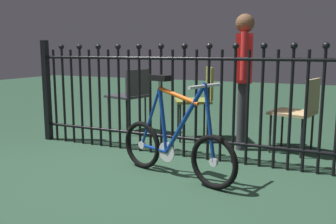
{
  "coord_description": "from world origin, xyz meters",
  "views": [
    {
      "loc": [
        1.53,
        -2.79,
        1.1
      ],
      "look_at": [
        0.14,
        0.2,
        0.55
      ],
      "focal_mm": 39.6,
      "sensor_mm": 36.0,
      "label": 1
    }
  ],
  "objects": [
    {
      "name": "ground_plane",
      "position": [
        0.0,
        0.0,
        0.0
      ],
      "size": [
        20.0,
        20.0,
        0.0
      ],
      "primitive_type": "plane",
      "color": "#25422F"
    },
    {
      "name": "iron_fence",
      "position": [
        -0.06,
        0.68,
        0.62
      ],
      "size": [
        3.53,
        0.07,
        1.22
      ],
      "color": "black",
      "rests_on": "ground"
    },
    {
      "name": "bicycle",
      "position": [
        0.27,
        0.05,
        0.3
      ],
      "size": [
        1.22,
        0.49,
        0.89
      ],
      "color": "black",
      "rests_on": "ground"
    },
    {
      "name": "chair_charcoal",
      "position": [
        -0.99,
        1.45,
        0.54
      ],
      "size": [
        0.54,
        0.53,
        0.85
      ],
      "color": "black",
      "rests_on": "ground"
    },
    {
      "name": "chair_tan",
      "position": [
        1.16,
        1.33,
        0.49
      ],
      "size": [
        0.51,
        0.51,
        0.81
      ],
      "color": "black",
      "rests_on": "ground"
    },
    {
      "name": "chair_olive",
      "position": [
        -0.03,
        1.49,
        0.55
      ],
      "size": [
        0.58,
        0.58,
        0.9
      ],
      "color": "black",
      "rests_on": "ground"
    },
    {
      "name": "person_visitor",
      "position": [
        0.55,
        1.29,
        0.88
      ],
      "size": [
        0.25,
        0.46,
        1.49
      ],
      "color": "#2D2D33",
      "rests_on": "ground"
    }
  ]
}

